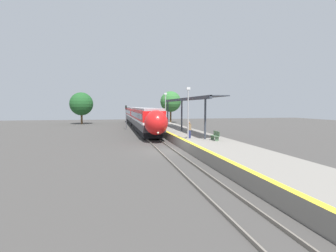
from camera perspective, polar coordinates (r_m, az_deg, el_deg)
name	(u,v)px	position (r m, az deg, el deg)	size (l,w,h in m)	color
ground_plane	(167,151)	(24.42, -0.30, -5.55)	(120.00, 120.00, 0.00)	#423F3D
rail_left	(159,151)	(24.28, -1.98, -5.44)	(0.08, 90.00, 0.15)	slate
rail_right	(174,150)	(24.56, 1.35, -5.32)	(0.08, 90.00, 0.15)	slate
train	(139,116)	(50.25, -6.40, 2.11)	(2.84, 44.25, 3.91)	black
platform_right	(209,145)	(25.50, 8.90, -4.13)	(4.85, 64.00, 0.94)	gray
platform_bench	(215,135)	(25.46, 10.29, -2.05)	(0.44, 1.47, 0.89)	#4C6B4C
person_waiting	(189,130)	(26.74, 4.64, -0.79)	(0.36, 0.22, 1.70)	navy
railway_signal	(126,115)	(47.18, -9.11, 2.41)	(0.28, 0.28, 4.30)	#59595E
lamppost_near	(188,110)	(25.71, 4.41, 3.60)	(0.36, 0.20, 5.11)	#9E9EA3
lamppost_mid	(166,108)	(36.61, -0.54, 3.84)	(0.36, 0.20, 5.11)	#9E9EA3
station_canopy	(186,100)	(34.73, 3.95, 5.64)	(2.02, 20.91, 4.31)	#333842
background_tree_left	(81,104)	(64.08, -18.34, 4.58)	(5.34, 5.34, 7.37)	brown
background_tree_right	(171,102)	(65.41, 0.57, 5.32)	(5.14, 5.14, 7.87)	brown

